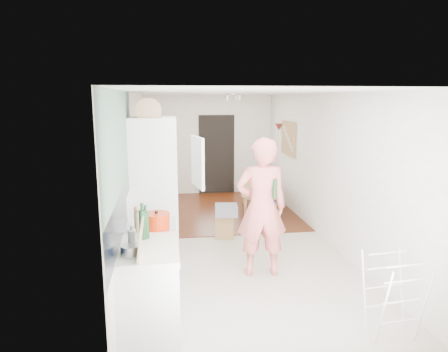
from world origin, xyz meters
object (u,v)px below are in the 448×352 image
object	(u,v)px
stool	(225,226)
drying_rack	(393,297)
dining_table	(261,202)
person	(262,195)
dining_chair	(264,201)

from	to	relation	value
stool	drying_rack	bearing A→B (deg)	-69.08
dining_table	person	bearing A→B (deg)	175.82
person	stool	bearing A→B (deg)	-77.07
person	dining_chair	world-z (taller)	person
dining_chair	stool	xyz separation A→B (m)	(-0.88, -0.71, -0.23)
dining_chair	person	bearing A→B (deg)	-120.70
dining_table	stool	distance (m)	1.77
dining_table	drying_rack	bearing A→B (deg)	-167.57
stool	dining_chair	bearing A→B (deg)	39.05
person	dining_table	world-z (taller)	person
person	dining_chair	size ratio (longest dim) A/B	2.56
person	drying_rack	xyz separation A→B (m)	(0.97, -1.67, -0.69)
dining_table	dining_chair	bearing A→B (deg)	179.56
dining_chair	dining_table	bearing A→B (deg)	64.25
stool	drying_rack	world-z (taller)	drying_rack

